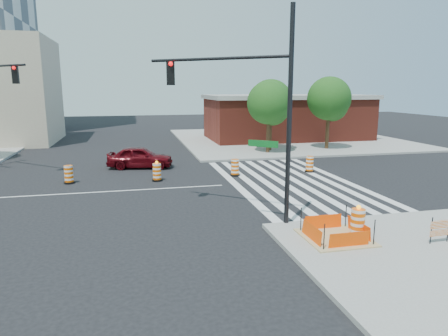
# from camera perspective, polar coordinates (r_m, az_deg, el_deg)

# --- Properties ---
(ground) EXTENTS (120.00, 120.00, 0.00)m
(ground) POSITION_cam_1_polar(r_m,az_deg,el_deg) (21.68, -18.70, -3.36)
(ground) COLOR black
(ground) RESTS_ON ground
(sidewalk_ne) EXTENTS (22.00, 22.00, 0.15)m
(sidewalk_ne) POSITION_cam_1_polar(r_m,az_deg,el_deg) (42.29, 8.86, 4.15)
(sidewalk_ne) COLOR gray
(sidewalk_ne) RESTS_ON ground
(crosswalk_east) EXTENTS (6.75, 13.50, 0.01)m
(crosswalk_east) POSITION_cam_1_polar(r_m,az_deg,el_deg) (23.25, 9.23, -1.91)
(crosswalk_east) COLOR silver
(crosswalk_east) RESTS_ON ground
(lane_centerline) EXTENTS (14.00, 0.12, 0.01)m
(lane_centerline) POSITION_cam_1_polar(r_m,az_deg,el_deg) (21.67, -18.70, -3.34)
(lane_centerline) COLOR silver
(lane_centerline) RESTS_ON ground
(excavation_pit) EXTENTS (2.20, 2.20, 0.90)m
(excavation_pit) POSITION_cam_1_polar(r_m,az_deg,el_deg) (14.59, 15.60, -9.36)
(excavation_pit) COLOR tan
(excavation_pit) RESTS_ON ground
(brick_storefront) EXTENTS (16.50, 8.50, 4.60)m
(brick_storefront) POSITION_cam_1_polar(r_m,az_deg,el_deg) (42.08, 8.96, 7.18)
(brick_storefront) COLOR maroon
(brick_storefront) RESTS_ON ground
(red_coupe) EXTENTS (4.54, 2.49, 1.46)m
(red_coupe) POSITION_cam_1_polar(r_m,az_deg,el_deg) (27.31, -11.88, 1.53)
(red_coupe) COLOR #4F060D
(red_coupe) RESTS_ON ground
(signal_pole_se) EXTENTS (4.85, 3.92, 8.07)m
(signal_pole_se) POSITION_cam_1_polar(r_m,az_deg,el_deg) (15.54, 3.35, 10.11)
(signal_pole_se) COLOR black
(signal_pole_se) RESTS_ON ground
(pit_drum) EXTENTS (0.60, 0.60, 1.18)m
(pit_drum) POSITION_cam_1_polar(r_m,az_deg,el_deg) (14.75, 18.55, -7.59)
(pit_drum) COLOR black
(pit_drum) RESTS_ON ground
(barricade) EXTENTS (0.79, 0.08, 0.92)m
(barricade) POSITION_cam_1_polar(r_m,az_deg,el_deg) (15.36, 28.49, -7.58)
(barricade) COLOR #EB5B04
(barricade) RESTS_ON ground
(tree_north_c) EXTENTS (3.44, 3.44, 5.85)m
(tree_north_c) POSITION_cam_1_polar(r_m,az_deg,el_deg) (32.33, 6.44, 8.89)
(tree_north_c) COLOR #382314
(tree_north_c) RESTS_ON ground
(tree_north_d) EXTENTS (3.55, 3.53, 6.01)m
(tree_north_d) POSITION_cam_1_polar(r_m,az_deg,el_deg) (33.55, 6.73, 9.15)
(tree_north_d) COLOR #382314
(tree_north_d) RESTS_ON ground
(tree_north_e) EXTENTS (3.68, 3.68, 6.25)m
(tree_north_e) POSITION_cam_1_polar(r_m,az_deg,el_deg) (35.39, 14.79, 9.23)
(tree_north_e) COLOR #382314
(tree_north_e) RESTS_ON ground
(median_drum_2) EXTENTS (0.60, 0.60, 1.02)m
(median_drum_2) POSITION_cam_1_polar(r_m,az_deg,el_deg) (24.04, -21.29, -0.95)
(median_drum_2) COLOR black
(median_drum_2) RESTS_ON ground
(median_drum_3) EXTENTS (0.60, 0.60, 1.18)m
(median_drum_3) POSITION_cam_1_polar(r_m,az_deg,el_deg) (23.32, -9.55, -0.66)
(median_drum_3) COLOR black
(median_drum_3) RESTS_ON ground
(median_drum_4) EXTENTS (0.60, 0.60, 1.02)m
(median_drum_4) POSITION_cam_1_polar(r_m,az_deg,el_deg) (24.36, 1.58, -0.01)
(median_drum_4) COLOR black
(median_drum_4) RESTS_ON ground
(median_drum_5) EXTENTS (0.60, 0.60, 1.02)m
(median_drum_5) POSITION_cam_1_polar(r_m,az_deg,el_deg) (26.03, 12.14, 0.47)
(median_drum_5) COLOR black
(median_drum_5) RESTS_ON ground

